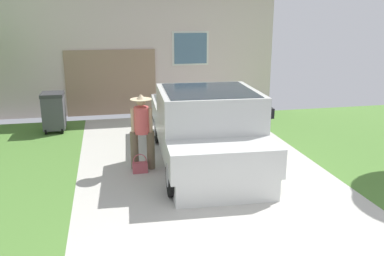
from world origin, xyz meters
name	(u,v)px	position (x,y,z in m)	size (l,w,h in m)	color
pickup_truck	(206,130)	(0.19, 4.46, 0.77)	(2.30, 5.23, 1.70)	silver
person_with_hat	(142,130)	(-1.22, 4.45, 0.88)	(0.51, 0.45, 1.64)	brown
handbag	(140,167)	(-1.30, 4.23, 0.13)	(0.31, 0.17, 0.41)	#B24C56
house_with_garage	(123,38)	(-1.12, 12.99, 2.30)	(10.27, 7.00, 4.56)	beige
wheeled_trash_bin	(54,111)	(-3.39, 7.87, 0.60)	(0.60, 0.72, 1.12)	#424247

